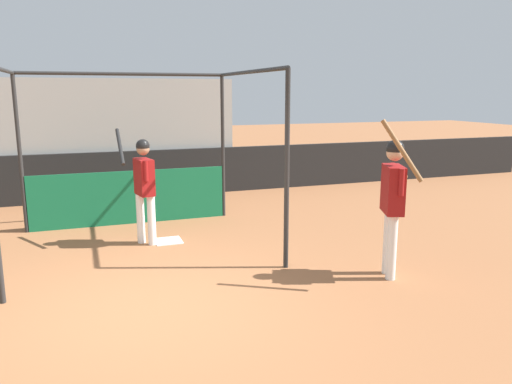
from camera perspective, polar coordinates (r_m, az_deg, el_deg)
name	(u,v)px	position (r m, az deg, el deg)	size (l,w,h in m)	color
ground_plane	(148,308)	(6.08, -12.24, -12.79)	(60.00, 60.00, 0.00)	#935B38
outfield_wall	(110,176)	(11.99, -16.33, 1.79)	(24.00, 0.12, 1.11)	black
bleacher_section	(104,134)	(13.54, -16.96, 6.37)	(5.95, 3.20, 2.79)	#9E9E99
batting_cage	(132,166)	(8.94, -13.97, 2.88)	(3.72, 3.29, 2.80)	#282828
home_plate	(168,241)	(8.51, -9.99, -5.53)	(0.44, 0.44, 0.02)	white
player_batter	(144,182)	(8.23, -12.72, 1.15)	(0.53, 0.83, 1.87)	white
player_waiting	(393,194)	(6.79, 15.38, -0.25)	(0.55, 0.84, 2.14)	white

